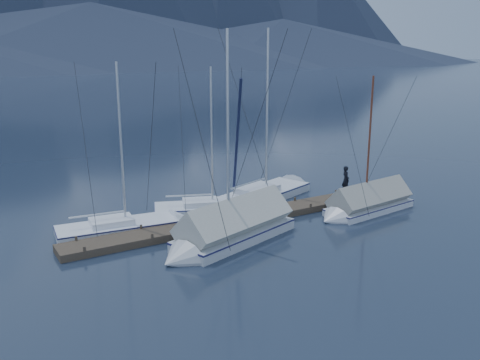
# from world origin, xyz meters

# --- Properties ---
(ground) EXTENTS (1000.00, 1000.00, 0.00)m
(ground) POSITION_xyz_m (0.00, 0.00, 0.00)
(ground) COLOR black
(ground) RESTS_ON ground
(dock) EXTENTS (18.00, 1.50, 0.54)m
(dock) POSITION_xyz_m (0.00, 2.00, 0.11)
(dock) COLOR #382D23
(dock) RESTS_ON ground
(mooring_posts) EXTENTS (15.12, 1.52, 0.35)m
(mooring_posts) POSITION_xyz_m (-0.50, 2.00, 0.35)
(mooring_posts) COLOR #382D23
(mooring_posts) RESTS_ON ground
(sailboat_open_left) EXTENTS (6.80, 2.85, 8.79)m
(sailboat_open_left) POSITION_xyz_m (-4.93, 3.71, 0.15)
(sailboat_open_left) COLOR silver
(sailboat_open_left) RESTS_ON ground
(sailboat_open_mid) EXTENTS (6.61, 3.97, 8.45)m
(sailboat_open_mid) POSITION_xyz_m (0.06, 4.14, 0.15)
(sailboat_open_mid) COLOR silver
(sailboat_open_mid) RESTS_ON ground
(sailboat_open_right) EXTENTS (8.34, 4.78, 10.64)m
(sailboat_open_right) POSITION_xyz_m (4.12, 5.18, 0.19)
(sailboat_open_right) COLOR silver
(sailboat_open_right) RESTS_ON ground
(sailboat_covered_near) EXTENTS (6.36, 2.76, 8.04)m
(sailboat_covered_near) POSITION_xyz_m (6.49, -0.10, 0.40)
(sailboat_covered_near) COLOR silver
(sailboat_covered_near) RESTS_ON ground
(sailboat_covered_far) EXTENTS (7.65, 4.28, 10.28)m
(sailboat_covered_far) POSITION_xyz_m (-2.07, -0.24, 0.50)
(sailboat_covered_far) COLOR silver
(sailboat_covered_far) RESTS_ON ground
(person) EXTENTS (0.55, 0.68, 1.62)m
(person) POSITION_xyz_m (7.49, 2.45, 1.15)
(person) COLOR black
(person) RESTS_ON dock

